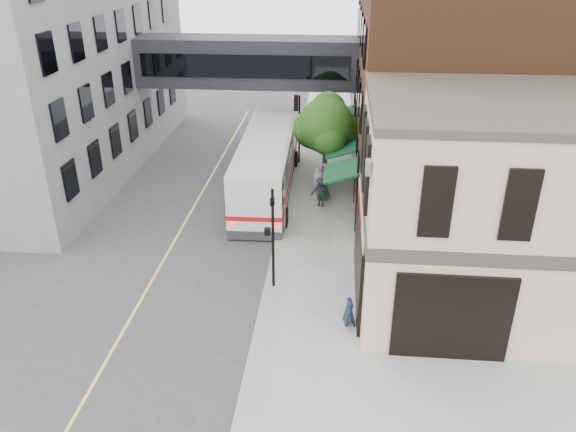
% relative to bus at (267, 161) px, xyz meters
% --- Properties ---
extents(ground, '(120.00, 120.00, 0.00)m').
position_rel_bus_xyz_m(ground, '(1.13, -12.30, -1.90)').
color(ground, '#38383A').
rests_on(ground, ground).
extents(sidewalk_main, '(4.00, 60.00, 0.15)m').
position_rel_bus_xyz_m(sidewalk_main, '(3.13, 1.70, -1.83)').
color(sidewalk_main, gray).
rests_on(sidewalk_main, ground).
extents(corner_building, '(10.19, 8.12, 8.45)m').
position_rel_bus_xyz_m(corner_building, '(10.10, -10.30, 2.31)').
color(corner_building, beige).
rests_on(corner_building, ground).
extents(brick_building, '(13.76, 18.00, 14.00)m').
position_rel_bus_xyz_m(brick_building, '(11.11, 2.69, 5.08)').
color(brick_building, '#502D19').
rests_on(brick_building, ground).
extents(opposite_building, '(14.00, 24.00, 14.00)m').
position_rel_bus_xyz_m(opposite_building, '(-15.87, 3.70, 5.10)').
color(opposite_building, slate).
rests_on(opposite_building, ground).
extents(skyway_bridge, '(14.00, 3.18, 3.00)m').
position_rel_bus_xyz_m(skyway_bridge, '(-1.87, 5.70, 4.60)').
color(skyway_bridge, black).
rests_on(skyway_bridge, ground).
extents(traffic_signal_near, '(0.44, 0.22, 4.60)m').
position_rel_bus_xyz_m(traffic_signal_near, '(1.50, -10.30, 1.08)').
color(traffic_signal_near, black).
rests_on(traffic_signal_near, sidewalk_main).
extents(traffic_signal_far, '(0.53, 0.28, 4.50)m').
position_rel_bus_xyz_m(traffic_signal_far, '(1.39, 4.70, 1.43)').
color(traffic_signal_far, black).
rests_on(traffic_signal_far, sidewalk_main).
extents(street_sign_pole, '(0.08, 0.75, 3.00)m').
position_rel_bus_xyz_m(street_sign_pole, '(1.52, -5.30, 0.03)').
color(street_sign_pole, gray).
rests_on(street_sign_pole, sidewalk_main).
extents(street_tree, '(3.80, 3.20, 5.60)m').
position_rel_bus_xyz_m(street_tree, '(3.33, 0.92, 2.01)').
color(street_tree, '#382619').
rests_on(street_tree, sidewalk_main).
extents(lane_marking, '(0.12, 40.00, 0.01)m').
position_rel_bus_xyz_m(lane_marking, '(-3.87, -2.30, -1.90)').
color(lane_marking, '#D8CC4C').
rests_on(lane_marking, ground).
extents(bus, '(3.25, 12.68, 3.40)m').
position_rel_bus_xyz_m(bus, '(0.00, 0.00, 0.00)').
color(bus, silver).
rests_on(bus, ground).
extents(pedestrian_a, '(0.60, 0.43, 1.53)m').
position_rel_bus_xyz_m(pedestrian_a, '(2.95, -0.29, -0.99)').
color(pedestrian_a, silver).
rests_on(pedestrian_a, sidewalk_main).
extents(pedestrian_b, '(1.04, 0.87, 1.95)m').
position_rel_bus_xyz_m(pedestrian_b, '(3.39, -0.52, -0.78)').
color(pedestrian_b, pink).
rests_on(pedestrian_b, sidewalk_main).
extents(pedestrian_c, '(1.23, 0.87, 1.74)m').
position_rel_bus_xyz_m(pedestrian_c, '(3.23, -2.09, -0.88)').
color(pedestrian_c, black).
rests_on(pedestrian_c, sidewalk_main).
extents(newspaper_box, '(0.58, 0.53, 1.00)m').
position_rel_bus_xyz_m(newspaper_box, '(3.30, -1.19, -1.26)').
color(newspaper_box, '#125124').
rests_on(newspaper_box, sidewalk_main).
extents(sandwich_board, '(0.45, 0.61, 0.99)m').
position_rel_bus_xyz_m(sandwich_board, '(4.73, -12.64, -1.26)').
color(sandwich_board, '#101D31').
rests_on(sandwich_board, sidewalk_main).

